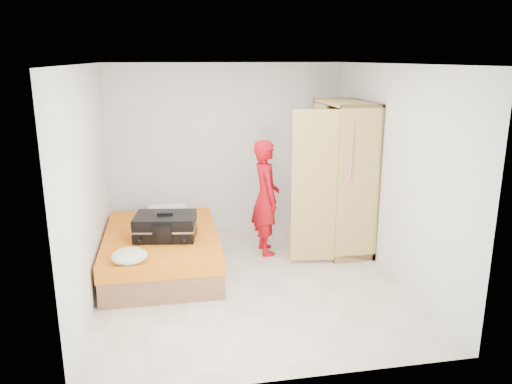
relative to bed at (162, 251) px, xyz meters
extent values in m
plane|color=beige|center=(1.05, -0.55, -0.25)|extent=(4.00, 4.00, 0.00)
plane|color=white|center=(1.05, -0.55, 2.35)|extent=(4.00, 4.00, 0.00)
cube|color=white|center=(1.05, 1.45, 1.05)|extent=(3.60, 0.02, 2.60)
cube|color=white|center=(1.05, -2.55, 1.05)|extent=(3.60, 0.02, 2.60)
cube|color=white|center=(-0.75, -0.55, 1.05)|extent=(0.02, 4.00, 2.60)
cube|color=white|center=(2.85, -0.55, 1.05)|extent=(0.02, 4.00, 2.60)
cube|color=#976344|center=(0.00, 0.00, -0.10)|extent=(1.40, 2.00, 0.30)
cube|color=orange|center=(0.00, 0.00, 0.15)|extent=(1.42, 2.02, 0.20)
cube|color=tan|center=(2.82, 0.35, 0.80)|extent=(0.04, 1.20, 2.10)
cube|color=tan|center=(2.55, -0.23, 0.80)|extent=(0.58, 0.04, 2.10)
cube|color=tan|center=(2.55, 0.93, 0.80)|extent=(0.58, 0.04, 2.10)
cube|color=tan|center=(2.55, 0.35, 1.83)|extent=(0.58, 1.20, 0.04)
cube|color=tan|center=(2.55, 0.35, -0.20)|extent=(0.58, 1.20, 0.10)
cube|color=tan|center=(2.28, 0.65, 0.80)|extent=(0.04, 0.59, 2.00)
cube|color=tan|center=(1.97, -0.17, 0.80)|extent=(0.59, 0.12, 2.00)
cylinder|color=#B2B2B7|center=(2.55, 0.35, 1.67)|extent=(0.02, 1.10, 0.02)
imported|color=#BA0B11|center=(1.44, 0.35, 0.55)|extent=(0.41, 0.60, 1.60)
cube|color=black|center=(0.06, -0.17, 0.40)|extent=(0.81, 0.63, 0.29)
cube|color=black|center=(0.06, -0.17, 0.56)|extent=(0.19, 0.08, 0.03)
ellipsoid|color=silver|center=(-0.34, -0.90, 0.32)|extent=(0.39, 0.39, 0.15)
cube|color=silver|center=(0.09, 0.85, 0.30)|extent=(0.54, 0.29, 0.10)
camera|label=1|loc=(0.10, -6.14, 2.42)|focal=35.00mm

